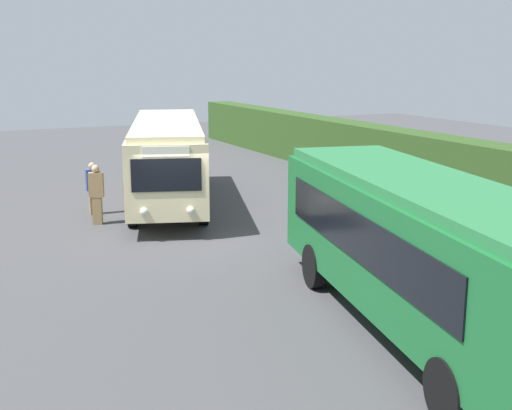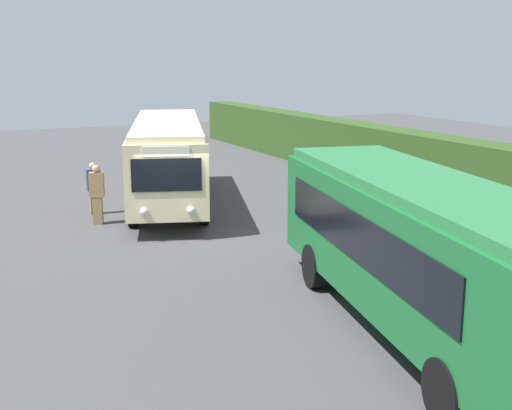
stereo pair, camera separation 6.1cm
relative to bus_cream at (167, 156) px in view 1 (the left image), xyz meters
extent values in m
plane|color=#424244|center=(4.38, -1.17, -1.72)|extent=(64.00, 64.00, 0.00)
cube|color=beige|center=(-0.01, 0.00, -0.07)|extent=(10.13, 5.41, 2.20)
cube|color=#F8E8B2|center=(-0.01, 0.00, 1.13)|extent=(9.78, 5.13, 0.20)
cube|color=black|center=(0.09, 1.23, 0.20)|extent=(7.32, 2.50, 0.88)
cube|color=black|center=(-0.67, -1.04, 0.20)|extent=(7.32, 2.50, 0.88)
cube|color=black|center=(4.69, -1.58, 0.20)|extent=(0.66, 1.85, 0.92)
cube|color=silver|center=(4.69, -1.58, 0.85)|extent=(0.45, 1.25, 0.28)
cylinder|color=black|center=(3.24, 0.05, -1.22)|extent=(1.04, 0.59, 1.00)
cylinder|color=black|center=(2.55, -2.01, -1.22)|extent=(1.04, 0.59, 1.00)
cylinder|color=black|center=(-2.56, 2.01, -1.22)|extent=(1.04, 0.59, 1.00)
cylinder|color=black|center=(-3.26, -0.04, -1.22)|extent=(1.04, 0.59, 1.00)
sphere|color=silver|center=(4.92, -0.97, -0.82)|extent=(0.22, 0.22, 0.22)
sphere|color=silver|center=(4.50, -2.21, -0.82)|extent=(0.22, 0.22, 0.22)
cube|color=#19602D|center=(12.97, 0.62, -0.06)|extent=(10.01, 4.41, 2.21)
cube|color=#27723C|center=(12.97, 0.62, 1.15)|extent=(9.69, 4.16, 0.20)
cube|color=black|center=(12.94, 1.87, 0.20)|extent=(7.42, 1.65, 0.89)
cube|color=black|center=(12.42, -0.51, 0.20)|extent=(7.42, 1.65, 0.89)
cylinder|color=black|center=(15.68, -1.10, -1.22)|extent=(1.04, 0.49, 1.00)
cylinder|color=black|center=(10.26, 2.33, -1.22)|extent=(1.04, 0.49, 1.00)
cylinder|color=black|center=(9.79, 0.18, -1.22)|extent=(1.04, 0.49, 1.00)
cube|color=olive|center=(0.37, -2.71, -1.31)|extent=(0.25, 0.28, 0.81)
cube|color=#334C8C|center=(0.37, -2.71, -0.56)|extent=(0.27, 0.44, 0.71)
sphere|color=tan|center=(0.37, -2.71, -0.09)|extent=(0.22, 0.22, 0.22)
cube|color=olive|center=(1.77, -2.90, -1.28)|extent=(0.33, 0.35, 0.87)
cube|color=olive|center=(1.77, -2.90, -0.47)|extent=(0.40, 0.51, 0.76)
sphere|color=tan|center=(1.77, -2.90, 0.03)|extent=(0.24, 0.24, 0.24)
cube|color=#2C491D|center=(4.38, 9.29, -0.58)|extent=(44.00, 1.42, 2.28)
cone|color=orange|center=(4.08, 7.20, -1.42)|extent=(0.36, 0.36, 0.60)
camera|label=1|loc=(22.43, -7.39, 3.45)|focal=47.62mm
camera|label=2|loc=(22.46, -7.33, 3.45)|focal=47.62mm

